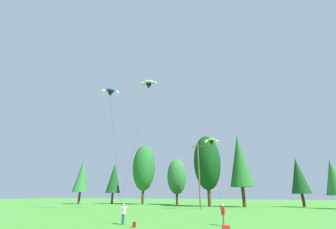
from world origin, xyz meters
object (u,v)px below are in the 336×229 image
parafoil_kite_mid_lime_white (211,142)px  picnic_cooler (226,228)px  utility_pole (199,173)px  kite_flyer_near (123,212)px  parafoil_kite_high_white (149,84)px  parafoil_kite_far_blue_white (110,92)px  kite_flyer_mid (223,213)px  backpack (134,225)px

parafoil_kite_mid_lime_white → picnic_cooler: bearing=-78.6°
utility_pole → parafoil_kite_mid_lime_white: bearing=-46.9°
kite_flyer_near → parafoil_kite_high_white: bearing=110.4°
utility_pole → parafoil_kite_far_blue_white: bearing=-138.5°
picnic_cooler → utility_pole: bearing=89.6°
picnic_cooler → kite_flyer_mid: bearing=82.9°
kite_flyer_mid → parafoil_kite_high_white: 28.62m
parafoil_kite_mid_lime_white → picnic_cooler: (4.02, -20.03, -11.06)m
utility_pole → kite_flyer_near: utility_pole is taller
kite_flyer_near → kite_flyer_mid: 8.67m
backpack → picnic_cooler: 7.09m
parafoil_kite_mid_lime_white → backpack: parafoil_kite_mid_lime_white is taller
kite_flyer_mid → parafoil_kite_far_blue_white: bearing=154.9°
utility_pole → picnic_cooler: size_ratio=22.89×
kite_flyer_mid → parafoil_kite_high_white: size_ratio=0.08×
kite_flyer_near → kite_flyer_mid: same height
kite_flyer_near → picnic_cooler: 8.82m
parafoil_kite_high_white → parafoil_kite_mid_lime_white: (10.49, 4.59, -11.14)m
kite_flyer_near → backpack: (1.77, -1.15, -0.80)m
kite_flyer_near → picnic_cooler: bearing=-0.3°
parafoil_kite_high_white → backpack: size_ratio=53.88×
parafoil_kite_high_white → picnic_cooler: size_ratio=41.45×
kite_flyer_near → backpack: bearing=-32.9°
kite_flyer_near → parafoil_kite_far_blue_white: parafoil_kite_far_blue_white is taller
utility_pole → parafoil_kite_high_white: (-7.10, -8.21, 16.15)m
kite_flyer_near → parafoil_kite_far_blue_white: bearing=134.7°
backpack → kite_flyer_near: bearing=35.9°
parafoil_kite_high_white → picnic_cooler: (14.51, -15.44, -22.20)m
utility_pole → parafoil_kite_far_blue_white: 22.47m
parafoil_kite_mid_lime_white → parafoil_kite_far_blue_white: 20.49m
parafoil_kite_high_white → parafoil_kite_mid_lime_white: size_ratio=1.18×
parafoil_kite_high_white → kite_flyer_near: bearing=-69.6°
parafoil_kite_high_white → parafoil_kite_far_blue_white: size_ratio=1.11×
kite_flyer_mid → parafoil_kite_high_white: bearing=137.5°
utility_pole → kite_flyer_mid: (6.92, -21.07, -5.24)m
parafoil_kite_mid_lime_white → parafoil_kite_far_blue_white: bearing=-154.1°
parafoil_kite_far_blue_white → backpack: 27.50m
kite_flyer_mid → picnic_cooler: (0.48, -2.58, -0.82)m
kite_flyer_near → parafoil_kite_mid_lime_white: (4.76, 19.99, 10.23)m
kite_flyer_near → parafoil_kite_mid_lime_white: size_ratio=0.09×
backpack → kite_flyer_mid: bearing=-81.8°
utility_pole → parafoil_kite_high_white: parafoil_kite_high_white is taller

